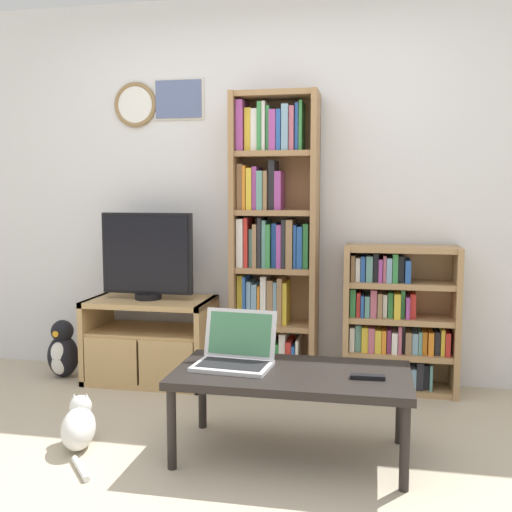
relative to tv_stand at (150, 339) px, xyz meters
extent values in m
plane|color=#BCAD93|center=(0.73, -1.40, -0.29)|extent=(18.00, 18.00, 0.00)
cube|color=silver|center=(0.73, 0.31, 1.01)|extent=(6.10, 0.06, 2.60)
torus|color=olive|center=(-0.19, 0.27, 1.61)|extent=(0.31, 0.03, 0.31)
cylinder|color=white|center=(-0.19, 0.27, 1.61)|extent=(0.26, 0.02, 0.26)
cube|color=silver|center=(0.13, 0.28, 1.64)|extent=(0.36, 0.01, 0.28)
cube|color=slate|center=(0.13, 0.27, 1.64)|extent=(0.33, 0.02, 0.26)
cube|color=tan|center=(-0.40, 0.02, 0.00)|extent=(0.04, 0.50, 0.57)
cube|color=tan|center=(0.40, 0.02, 0.00)|extent=(0.04, 0.50, 0.57)
cube|color=tan|center=(0.00, 0.02, 0.26)|extent=(0.83, 0.50, 0.04)
cube|color=tan|center=(0.00, 0.02, -0.27)|extent=(0.83, 0.50, 0.04)
cube|color=tan|center=(0.00, 0.02, 0.05)|extent=(0.76, 0.46, 0.04)
cube|color=tan|center=(-0.19, -0.22, -0.10)|extent=(0.37, 0.02, 0.30)
cube|color=tan|center=(0.19, -0.22, -0.10)|extent=(0.37, 0.02, 0.30)
cylinder|color=black|center=(-0.01, 0.00, 0.30)|extent=(0.18, 0.18, 0.04)
cube|color=black|center=(-0.01, 0.00, 0.59)|extent=(0.63, 0.05, 0.54)
cube|color=black|center=(-0.01, -0.02, 0.59)|extent=(0.59, 0.01, 0.51)
cube|color=#9E754C|center=(0.58, 0.12, 0.68)|extent=(0.04, 0.29, 1.93)
cube|color=#9E754C|center=(1.10, 0.12, 0.68)|extent=(0.04, 0.29, 1.93)
cube|color=#9E754C|center=(0.84, 0.26, 0.68)|extent=(0.56, 0.02, 1.93)
cube|color=#9E754C|center=(0.84, 0.12, -0.27)|extent=(0.49, 0.26, 0.04)
cube|color=#9E754C|center=(0.84, 0.12, 0.11)|extent=(0.49, 0.26, 0.04)
cube|color=#9E754C|center=(0.84, 0.12, 0.49)|extent=(0.49, 0.26, 0.04)
cube|color=#9E754C|center=(0.84, 0.12, 0.87)|extent=(0.49, 0.26, 0.04)
cube|color=#9E754C|center=(0.84, 0.12, 1.25)|extent=(0.49, 0.26, 0.04)
cube|color=#9E754C|center=(0.84, 0.12, 1.62)|extent=(0.49, 0.26, 0.04)
cube|color=#93704C|center=(0.61, 0.12, -0.13)|extent=(0.03, 0.23, 0.25)
cube|color=white|center=(0.65, 0.13, -0.10)|extent=(0.03, 0.22, 0.30)
cube|color=#9E4293|center=(0.68, 0.13, -0.09)|extent=(0.03, 0.21, 0.33)
cube|color=gold|center=(0.71, 0.12, -0.13)|extent=(0.03, 0.23, 0.25)
cube|color=#2856A8|center=(0.75, 0.13, -0.11)|extent=(0.04, 0.23, 0.28)
cube|color=gold|center=(0.79, 0.13, -0.10)|extent=(0.03, 0.22, 0.31)
cube|color=#9E4293|center=(0.83, 0.13, -0.12)|extent=(0.03, 0.20, 0.26)
cube|color=#388947|center=(0.86, 0.13, -0.13)|extent=(0.03, 0.20, 0.25)
cube|color=white|center=(0.90, 0.13, -0.09)|extent=(0.04, 0.21, 0.32)
cube|color=red|center=(0.95, 0.12, -0.12)|extent=(0.04, 0.23, 0.27)
cube|color=#2856A8|center=(0.98, 0.12, -0.13)|extent=(0.02, 0.23, 0.24)
cube|color=white|center=(1.01, 0.12, -0.11)|extent=(0.02, 0.24, 0.28)
cube|color=gold|center=(0.62, 0.13, 0.29)|extent=(0.04, 0.20, 0.32)
cube|color=#2856A8|center=(0.65, 0.13, 0.29)|extent=(0.02, 0.23, 0.32)
cube|color=#759EB7|center=(0.68, 0.13, 0.27)|extent=(0.03, 0.20, 0.28)
cube|color=#759EB7|center=(0.71, 0.13, 0.26)|extent=(0.04, 0.20, 0.27)
cube|color=orange|center=(0.74, 0.13, 0.25)|extent=(0.02, 0.19, 0.25)
cube|color=white|center=(0.77, 0.13, 0.29)|extent=(0.04, 0.20, 0.32)
cube|color=#93704C|center=(0.82, 0.13, 0.28)|extent=(0.04, 0.20, 0.29)
cube|color=#759EB7|center=(0.85, 0.13, 0.27)|extent=(0.02, 0.20, 0.28)
cube|color=#93704C|center=(0.89, 0.13, 0.28)|extent=(0.03, 0.22, 0.31)
cube|color=gold|center=(0.92, 0.13, 0.27)|extent=(0.03, 0.20, 0.28)
cube|color=white|center=(0.62, 0.13, 0.67)|extent=(0.04, 0.23, 0.32)
cube|color=red|center=(0.66, 0.13, 0.67)|extent=(0.03, 0.22, 0.33)
cube|color=#5B9389|center=(0.69, 0.13, 0.63)|extent=(0.03, 0.19, 0.25)
cube|color=#93704C|center=(0.72, 0.12, 0.65)|extent=(0.03, 0.24, 0.29)
cube|color=#232328|center=(0.75, 0.12, 0.67)|extent=(0.02, 0.23, 0.33)
cube|color=#5B9389|center=(0.78, 0.13, 0.66)|extent=(0.02, 0.22, 0.31)
cube|color=#388947|center=(0.81, 0.13, 0.65)|extent=(0.03, 0.23, 0.28)
cube|color=#2856A8|center=(0.84, 0.14, 0.65)|extent=(0.03, 0.18, 0.29)
cube|color=#9E4293|center=(0.88, 0.13, 0.65)|extent=(0.03, 0.23, 0.28)
cube|color=#232328|center=(0.91, 0.12, 0.67)|extent=(0.02, 0.23, 0.32)
cube|color=#93704C|center=(0.95, 0.12, 0.67)|extent=(0.04, 0.23, 0.32)
cube|color=#2856A8|center=(0.98, 0.13, 0.65)|extent=(0.02, 0.21, 0.28)
cube|color=#2856A8|center=(1.01, 0.13, 0.64)|extent=(0.03, 0.21, 0.27)
cube|color=#388947|center=(1.05, 0.13, 0.65)|extent=(0.03, 0.19, 0.29)
cube|color=#93704C|center=(0.62, 0.13, 1.03)|extent=(0.04, 0.20, 0.30)
cube|color=orange|center=(0.65, 0.13, 1.03)|extent=(0.02, 0.22, 0.29)
cube|color=gold|center=(0.68, 0.13, 1.02)|extent=(0.04, 0.23, 0.27)
cube|color=#9E4293|center=(0.72, 0.13, 1.03)|extent=(0.03, 0.21, 0.28)
cube|color=#5B9389|center=(0.75, 0.12, 1.01)|extent=(0.04, 0.23, 0.25)
cube|color=#93704C|center=(0.79, 0.13, 1.01)|extent=(0.03, 0.22, 0.25)
cube|color=#232328|center=(0.83, 0.14, 1.05)|extent=(0.04, 0.19, 0.32)
cube|color=#9E4293|center=(0.87, 0.13, 1.01)|extent=(0.04, 0.20, 0.25)
cube|color=#9E4293|center=(0.62, 0.12, 1.43)|extent=(0.04, 0.23, 0.33)
cube|color=gold|center=(0.67, 0.14, 1.40)|extent=(0.04, 0.18, 0.28)
cube|color=white|center=(0.71, 0.13, 1.40)|extent=(0.04, 0.20, 0.27)
cube|color=#388947|center=(0.75, 0.13, 1.42)|extent=(0.03, 0.22, 0.31)
cube|color=white|center=(0.78, 0.13, 1.42)|extent=(0.02, 0.21, 0.31)
cube|color=#388947|center=(0.80, 0.13, 1.41)|extent=(0.02, 0.19, 0.29)
cube|color=#9E4293|center=(0.84, 0.12, 1.39)|extent=(0.04, 0.23, 0.26)
cube|color=#2856A8|center=(0.88, 0.12, 1.39)|extent=(0.03, 0.23, 0.26)
cube|color=#759EB7|center=(0.92, 0.12, 1.41)|extent=(0.04, 0.24, 0.29)
cube|color=#B75B70|center=(0.96, 0.13, 1.40)|extent=(0.03, 0.22, 0.28)
cube|color=#2856A8|center=(0.99, 0.13, 1.41)|extent=(0.02, 0.19, 0.30)
cube|color=#388947|center=(1.01, 0.13, 1.42)|extent=(0.02, 0.19, 0.31)
cube|color=tan|center=(1.32, 0.12, 0.19)|extent=(0.04, 0.30, 0.95)
cube|color=tan|center=(2.00, 0.12, 0.19)|extent=(0.04, 0.30, 0.95)
cube|color=tan|center=(1.66, 0.26, 0.19)|extent=(0.72, 0.02, 0.95)
cube|color=tan|center=(1.66, 0.12, -0.27)|extent=(0.65, 0.26, 0.04)
cube|color=tan|center=(1.66, 0.12, -0.04)|extent=(0.65, 0.26, 0.04)
cube|color=tan|center=(1.66, 0.12, 0.19)|extent=(0.65, 0.26, 0.04)
cube|color=tan|center=(1.66, 0.12, 0.41)|extent=(0.65, 0.26, 0.04)
cube|color=tan|center=(1.66, 0.12, 0.64)|extent=(0.65, 0.26, 0.04)
cube|color=#5B9389|center=(1.36, 0.12, -0.18)|extent=(0.02, 0.23, 0.15)
cube|color=red|center=(1.39, 0.13, -0.18)|extent=(0.03, 0.22, 0.14)
cube|color=#5B9389|center=(1.43, 0.13, -0.18)|extent=(0.04, 0.23, 0.14)
cube|color=red|center=(1.46, 0.14, -0.17)|extent=(0.02, 0.18, 0.16)
cube|color=#232328|center=(1.48, 0.13, -0.18)|extent=(0.02, 0.22, 0.14)
cube|color=#232328|center=(1.51, 0.13, -0.16)|extent=(0.02, 0.19, 0.18)
cube|color=#5B9389|center=(1.53, 0.12, -0.18)|extent=(0.02, 0.23, 0.14)
cube|color=#388947|center=(1.57, 0.13, -0.18)|extent=(0.04, 0.21, 0.14)
cube|color=#93704C|center=(1.60, 0.13, -0.18)|extent=(0.02, 0.21, 0.14)
cube|color=#9E4293|center=(1.63, 0.13, -0.16)|extent=(0.02, 0.21, 0.18)
cube|color=red|center=(1.65, 0.13, -0.18)|extent=(0.02, 0.20, 0.15)
cube|color=#759EB7|center=(1.68, 0.14, -0.18)|extent=(0.04, 0.18, 0.14)
cube|color=#232328|center=(1.72, 0.13, -0.18)|extent=(0.03, 0.22, 0.13)
cube|color=#759EB7|center=(1.75, 0.13, -0.18)|extent=(0.03, 0.22, 0.14)
cube|color=#232328|center=(1.79, 0.13, -0.16)|extent=(0.04, 0.22, 0.18)
cube|color=#232328|center=(1.83, 0.13, -0.17)|extent=(0.03, 0.19, 0.16)
cube|color=#5B9389|center=(1.86, 0.13, -0.17)|extent=(0.02, 0.22, 0.17)
cube|color=white|center=(1.36, 0.13, 0.06)|extent=(0.03, 0.21, 0.16)
cube|color=#5B9389|center=(1.40, 0.13, 0.06)|extent=(0.04, 0.20, 0.17)
cube|color=gold|center=(1.44, 0.13, 0.06)|extent=(0.04, 0.22, 0.16)
cube|color=#B75B70|center=(1.48, 0.12, 0.06)|extent=(0.04, 0.23, 0.16)
cube|color=gold|center=(1.52, 0.12, 0.05)|extent=(0.04, 0.23, 0.15)
cube|color=orange|center=(1.56, 0.12, 0.05)|extent=(0.03, 0.23, 0.15)
cube|color=#9E4293|center=(1.59, 0.13, 0.05)|extent=(0.03, 0.19, 0.15)
cube|color=white|center=(1.63, 0.12, 0.05)|extent=(0.04, 0.23, 0.14)
cube|color=#B75B70|center=(1.66, 0.12, 0.07)|extent=(0.02, 0.23, 0.18)
cube|color=#232328|center=(1.68, 0.14, 0.07)|extent=(0.02, 0.18, 0.18)
cube|color=#93704C|center=(1.71, 0.13, 0.05)|extent=(0.04, 0.22, 0.14)
cube|color=#759EB7|center=(1.75, 0.13, 0.05)|extent=(0.04, 0.21, 0.14)
cube|color=#5B9389|center=(1.79, 0.13, 0.05)|extent=(0.02, 0.20, 0.15)
cube|color=orange|center=(1.81, 0.14, 0.05)|extent=(0.03, 0.18, 0.14)
cube|color=orange|center=(1.85, 0.13, 0.05)|extent=(0.03, 0.22, 0.15)
cube|color=#232328|center=(1.89, 0.13, 0.05)|extent=(0.04, 0.19, 0.15)
cube|color=gold|center=(1.92, 0.13, 0.06)|extent=(0.02, 0.21, 0.17)
cube|color=red|center=(1.95, 0.13, 0.05)|extent=(0.03, 0.22, 0.15)
cube|color=#388947|center=(1.36, 0.13, 0.29)|extent=(0.03, 0.21, 0.18)
cube|color=red|center=(1.40, 0.13, 0.28)|extent=(0.02, 0.21, 0.16)
cube|color=#2856A8|center=(1.42, 0.13, 0.27)|extent=(0.02, 0.22, 0.14)
cube|color=#5B9389|center=(1.45, 0.13, 0.27)|extent=(0.03, 0.22, 0.14)
cube|color=#B75B70|center=(1.49, 0.13, 0.29)|extent=(0.04, 0.22, 0.18)
cube|color=#93704C|center=(1.53, 0.12, 0.28)|extent=(0.03, 0.23, 0.16)
cube|color=white|center=(1.56, 0.13, 0.28)|extent=(0.03, 0.19, 0.15)
cube|color=#388947|center=(1.60, 0.13, 0.28)|extent=(0.03, 0.19, 0.16)
cube|color=gold|center=(1.64, 0.12, 0.28)|extent=(0.04, 0.24, 0.16)
cube|color=#388947|center=(1.67, 0.14, 0.29)|extent=(0.03, 0.18, 0.18)
cube|color=#9E4293|center=(1.70, 0.12, 0.27)|extent=(0.02, 0.23, 0.14)
cube|color=red|center=(1.73, 0.13, 0.28)|extent=(0.03, 0.19, 0.16)
cube|color=#93704C|center=(1.36, 0.13, 0.51)|extent=(0.03, 0.19, 0.16)
cube|color=white|center=(1.39, 0.13, 0.51)|extent=(0.03, 0.20, 0.15)
cube|color=#2856A8|center=(1.42, 0.13, 0.51)|extent=(0.03, 0.20, 0.16)
cube|color=#5B9389|center=(1.46, 0.13, 0.51)|extent=(0.04, 0.21, 0.16)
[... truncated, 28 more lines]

